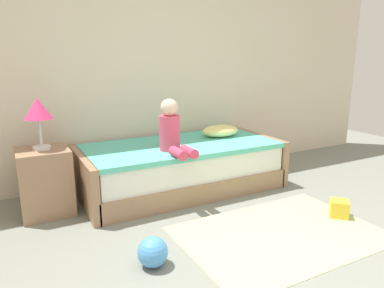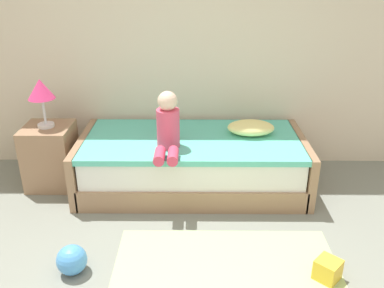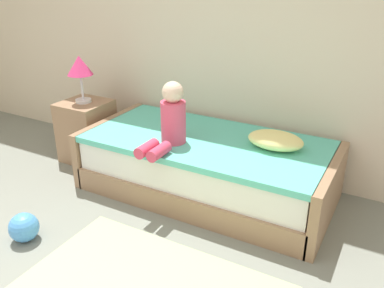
# 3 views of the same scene
# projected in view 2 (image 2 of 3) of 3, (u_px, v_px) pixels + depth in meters

# --- Properties ---
(wall_rear) EXTENTS (7.20, 0.10, 2.90)m
(wall_rear) POSITION_uv_depth(u_px,v_px,m) (158.00, 23.00, 3.98)
(wall_rear) COLOR beige
(wall_rear) RESTS_ON ground
(bed) EXTENTS (2.11, 1.00, 0.50)m
(bed) POSITION_uv_depth(u_px,v_px,m) (192.00, 163.00, 3.92)
(bed) COLOR #997556
(bed) RESTS_ON ground
(nightstand) EXTENTS (0.44, 0.44, 0.60)m
(nightstand) POSITION_uv_depth(u_px,v_px,m) (51.00, 156.00, 3.93)
(nightstand) COLOR #997556
(nightstand) RESTS_ON ground
(table_lamp) EXTENTS (0.24, 0.24, 0.45)m
(table_lamp) POSITION_uv_depth(u_px,v_px,m) (41.00, 91.00, 3.67)
(table_lamp) COLOR silver
(table_lamp) RESTS_ON nightstand
(child_figure) EXTENTS (0.20, 0.51, 0.50)m
(child_figure) POSITION_uv_depth(u_px,v_px,m) (168.00, 126.00, 3.52)
(child_figure) COLOR #E04C6B
(child_figure) RESTS_ON bed
(pillow) EXTENTS (0.44, 0.30, 0.13)m
(pillow) POSITION_uv_depth(u_px,v_px,m) (251.00, 128.00, 3.88)
(pillow) COLOR #F2E58C
(pillow) RESTS_ON bed
(toy_ball) EXTENTS (0.21, 0.21, 0.21)m
(toy_ball) POSITION_uv_depth(u_px,v_px,m) (72.00, 260.00, 2.85)
(toy_ball) COLOR #4C99E5
(toy_ball) RESTS_ON ground
(area_rug) EXTENTS (1.60, 1.10, 0.01)m
(area_rug) POSITION_uv_depth(u_px,v_px,m) (227.00, 279.00, 2.82)
(area_rug) COLOR #B2D189
(area_rug) RESTS_ON ground
(toy_block) EXTENTS (0.22, 0.22, 0.15)m
(toy_block) POSITION_uv_depth(u_px,v_px,m) (328.00, 270.00, 2.80)
(toy_block) COLOR yellow
(toy_block) RESTS_ON ground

